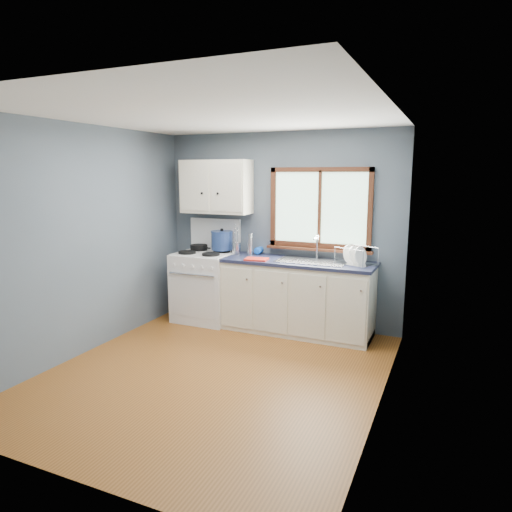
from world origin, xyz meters
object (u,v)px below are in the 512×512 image
at_px(sink, 312,266).
at_px(thermos, 250,245).
at_px(stockpot, 222,240).
at_px(base_cabinets, 297,300).
at_px(utensil_crock, 236,248).
at_px(skillet, 199,246).
at_px(gas_range, 206,284).
at_px(dish_rack, 356,259).

xyz_separation_m(sink, thermos, (-0.87, 0.08, 0.20)).
bearing_deg(stockpot, thermos, -5.25).
xyz_separation_m(base_cabinets, utensil_crock, (-0.90, 0.10, 0.59)).
xyz_separation_m(base_cabinets, skillet, (-1.47, 0.11, 0.57)).
relative_size(gas_range, dish_rack, 2.64).
xyz_separation_m(gas_range, stockpot, (0.18, 0.14, 0.60)).
bearing_deg(utensil_crock, stockpot, 173.50).
bearing_deg(gas_range, utensil_crock, 15.83).
relative_size(base_cabinets, skillet, 4.91).
distance_m(sink, thermos, 0.89).
relative_size(gas_range, skillet, 3.61).
height_order(stockpot, utensil_crock, utensil_crock).
bearing_deg(gas_range, dish_rack, 1.70).
distance_m(base_cabinets, dish_rack, 0.90).
height_order(skillet, stockpot, stockpot).
bearing_deg(base_cabinets, skillet, 175.74).
bearing_deg(stockpot, utensil_crock, -6.50).
xyz_separation_m(base_cabinets, thermos, (-0.69, 0.08, 0.65)).
bearing_deg(skillet, stockpot, 21.47).
height_order(stockpot, dish_rack, stockpot).
height_order(sink, skillet, sink).
bearing_deg(base_cabinets, thermos, 173.13).
xyz_separation_m(skillet, stockpot, (0.35, 0.01, 0.11)).
bearing_deg(sink, utensil_crock, 174.82).
bearing_deg(gas_range, stockpot, 37.44).
bearing_deg(dish_rack, sink, -151.02).
bearing_deg(gas_range, base_cabinets, 0.82).
bearing_deg(sink, base_cabinets, 179.87).
bearing_deg(skillet, gas_range, -18.02).
bearing_deg(dish_rack, utensil_crock, -157.60).
distance_m(base_cabinets, skillet, 1.58).
bearing_deg(sink, dish_rack, 4.56).
bearing_deg(stockpot, skillet, -177.91).
bearing_deg(dish_rack, stockpot, -158.16).
relative_size(gas_range, sink, 1.62).
height_order(sink, thermos, sink).
xyz_separation_m(stockpot, utensil_crock, (0.22, -0.03, -0.09)).
bearing_deg(thermos, gas_range, -170.66).
xyz_separation_m(stockpot, thermos, (0.43, -0.04, -0.03)).
distance_m(gas_range, skillet, 0.53).
height_order(skillet, thermos, thermos).
relative_size(gas_range, base_cabinets, 0.74).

